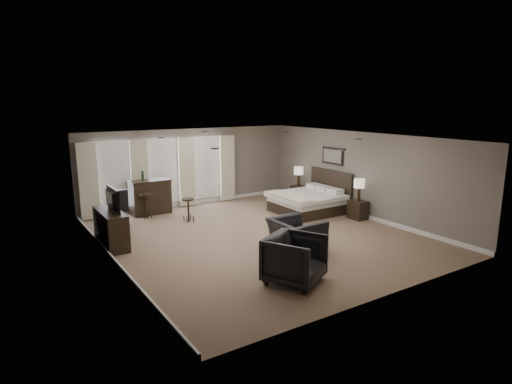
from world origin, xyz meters
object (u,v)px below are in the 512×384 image
lamp_far (299,176)px  nightstand_near (358,210)px  nightstand_far (298,193)px  tv (110,208)px  lamp_near (359,190)px  bar_stool_right (188,210)px  armchair_near (296,230)px  armchair_far (295,257)px  bed (305,193)px  dresser (111,229)px  desk_chair (119,208)px  bar_stool_left (146,206)px  bar_counter (150,197)px

lamp_far → nightstand_near: bearing=-90.0°
nightstand_far → tv: 7.09m
lamp_near → bar_stool_right: lamp_near is taller
tv → bar_stool_right: bearing=-69.1°
lamp_far → armchair_near: lamp_far is taller
nightstand_far → armchair_far: armchair_far is taller
lamp_near → tv: size_ratio=0.67×
lamp_near → armchair_far: (-4.47, -2.63, -0.37)m
nightstand_far → armchair_near: 5.27m
bed → bar_stool_right: (-3.56, 1.03, -0.28)m
nightstand_near → dresser: size_ratio=0.37×
nightstand_near → desk_chair: desk_chair is taller
armchair_near → desk_chair: (-3.01, 4.22, 0.05)m
nightstand_far → lamp_far: lamp_far is taller
tv → bar_stool_left: tv is taller
dresser → bar_stool_left: size_ratio=1.97×
dresser → bar_stool_right: 2.65m
lamp_far → tv: size_ratio=0.68×
tv → desk_chair: size_ratio=0.89×
nightstand_far → bar_stool_right: bar_stool_right is taller
bed → armchair_near: 3.58m
bar_stool_right → armchair_far: bearing=-90.3°
nightstand_near → nightstand_far: bearing=90.0°
armchair_far → bar_counter: bar_counter is taller
bed → lamp_near: bed is taller
nightstand_far → dresser: size_ratio=0.35×
dresser → tv: bearing=0.0°
nightstand_near → nightstand_far: (0.00, 2.90, -0.01)m
lamp_far → armchair_far: size_ratio=0.65×
lamp_far → bar_counter: size_ratio=0.54×
bar_stool_left → desk_chair: size_ratio=0.69×
bed → tv: bearing=179.2°
bed → nightstand_far: bed is taller
tv → lamp_near: bearing=-102.5°
armchair_near → armchair_far: size_ratio=1.12×
nightstand_far → desk_chair: bearing=178.8°
nightstand_near → dresser: bearing=167.5°
bar_stool_right → bed: bearing=-16.1°
armchair_near → desk_chair: 5.19m
armchair_near → armchair_far: bearing=140.6°
tv → bar_stool_left: 2.65m
nightstand_near → bar_stool_right: 5.09m
lamp_near → bar_stool_left: 6.46m
nightstand_far → armchair_far: (-4.47, -5.53, 0.26)m
lamp_near → bar_stool_right: 5.12m
lamp_near → dresser: lamp_near is taller
bar_stool_left → desk_chair: bearing=-150.5°
armchair_near → bar_stool_left: size_ratio=1.52×
nightstand_near → nightstand_far: 2.90m
bar_stool_left → bar_stool_right: 1.43m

